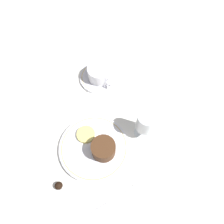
% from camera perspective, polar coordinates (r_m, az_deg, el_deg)
% --- Properties ---
extents(ground_plane, '(3.00, 3.00, 0.00)m').
position_cam_1_polar(ground_plane, '(0.75, -3.32, -7.69)').
color(ground_plane, white).
extents(dinner_plate, '(0.23, 0.23, 0.01)m').
position_cam_1_polar(dinner_plate, '(0.74, -4.74, -9.18)').
color(dinner_plate, white).
rests_on(dinner_plate, ground_plane).
extents(saucer, '(0.16, 0.16, 0.01)m').
position_cam_1_polar(saucer, '(0.88, -3.15, 9.09)').
color(saucer, white).
rests_on(saucer, ground_plane).
extents(coffee_cup, '(0.12, 0.10, 0.05)m').
position_cam_1_polar(coffee_cup, '(0.85, -3.09, 10.29)').
color(coffee_cup, white).
rests_on(coffee_cup, saucer).
extents(spoon, '(0.03, 0.11, 0.00)m').
position_cam_1_polar(spoon, '(0.85, -1.74, 7.15)').
color(spoon, silver).
rests_on(spoon, saucer).
extents(wine_glass, '(0.06, 0.06, 0.12)m').
position_cam_1_polar(wine_glass, '(0.70, 8.90, -2.80)').
color(wine_glass, silver).
rests_on(wine_glass, ground_plane).
extents(fork, '(0.03, 0.20, 0.01)m').
position_cam_1_polar(fork, '(0.71, 3.94, -20.15)').
color(fork, silver).
rests_on(fork, ground_plane).
extents(dessert_cake, '(0.08, 0.08, 0.05)m').
position_cam_1_polar(dessert_cake, '(0.70, -2.26, -9.55)').
color(dessert_cake, '#4C2D19').
rests_on(dessert_cake, dinner_plate).
extents(pineapple_slice, '(0.06, 0.06, 0.01)m').
position_cam_1_polar(pineapple_slice, '(0.74, -6.84, -5.83)').
color(pineapple_slice, '#EFE075').
rests_on(pineapple_slice, dinner_plate).
extents(chocolate_truffle, '(0.02, 0.02, 0.02)m').
position_cam_1_polar(chocolate_truffle, '(0.72, -13.77, -18.18)').
color(chocolate_truffle, black).
rests_on(chocolate_truffle, ground_plane).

